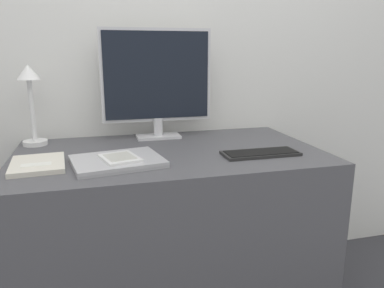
# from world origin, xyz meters

# --- Properties ---
(wall_back) EXTENTS (3.60, 0.05, 2.40)m
(wall_back) POSITION_xyz_m (0.00, 0.58, 1.20)
(wall_back) COLOR silver
(wall_back) RESTS_ON ground_plane
(desk) EXTENTS (1.24, 0.72, 0.76)m
(desk) POSITION_xyz_m (0.00, 0.19, 0.38)
(desk) COLOR #4C4C51
(desk) RESTS_ON ground_plane
(monitor) EXTENTS (0.51, 0.11, 0.50)m
(monitor) POSITION_xyz_m (-0.00, 0.45, 1.03)
(monitor) COLOR silver
(monitor) RESTS_ON desk
(keyboard) EXTENTS (0.30, 0.12, 0.01)m
(keyboard) POSITION_xyz_m (0.34, 0.04, 0.77)
(keyboard) COLOR #282828
(keyboard) RESTS_ON desk
(laptop) EXTENTS (0.35, 0.29, 0.02)m
(laptop) POSITION_xyz_m (-0.22, 0.06, 0.77)
(laptop) COLOR #A3A3A8
(laptop) RESTS_ON desk
(ereader) EXTENTS (0.16, 0.18, 0.01)m
(ereader) POSITION_xyz_m (-0.21, 0.05, 0.79)
(ereader) COLOR white
(ereader) RESTS_ON laptop
(desk_lamp) EXTENTS (0.10, 0.10, 0.35)m
(desk_lamp) POSITION_xyz_m (-0.55, 0.45, 0.98)
(desk_lamp) COLOR white
(desk_lamp) RESTS_ON desk
(notebook) EXTENTS (0.20, 0.25, 0.02)m
(notebook) POSITION_xyz_m (-0.50, 0.10, 0.77)
(notebook) COLOR silver
(notebook) RESTS_ON desk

